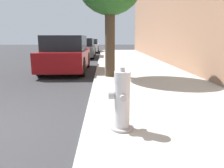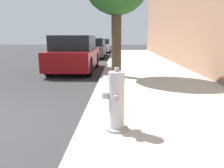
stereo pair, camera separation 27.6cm
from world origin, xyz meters
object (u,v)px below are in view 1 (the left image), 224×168
(parked_car_mid, at_px, (82,48))
(parked_car_far, at_px, (89,46))
(fire_hydrant, at_px, (122,102))
(parked_car_near, at_px, (66,54))

(parked_car_mid, distance_m, parked_car_far, 5.50)
(fire_hydrant, height_order, parked_car_near, parked_car_near)
(parked_car_near, xyz_separation_m, parked_car_far, (0.10, 12.01, -0.10))
(parked_car_near, relative_size, parked_car_mid, 0.91)
(fire_hydrant, height_order, parked_car_far, parked_car_far)
(parked_car_mid, bearing_deg, parked_car_far, 88.65)
(fire_hydrant, bearing_deg, parked_car_far, 95.37)
(parked_car_near, bearing_deg, fire_hydrant, -73.71)
(parked_car_near, distance_m, parked_car_far, 12.01)
(parked_car_near, relative_size, parked_car_far, 0.95)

